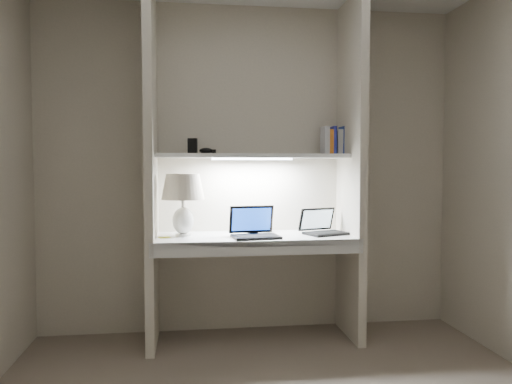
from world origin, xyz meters
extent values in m
cube|color=beige|center=(0.00, 1.50, 1.25)|extent=(3.20, 0.01, 2.50)
cube|color=beige|center=(-0.73, 1.23, 1.25)|extent=(0.06, 0.55, 2.50)
cube|color=beige|center=(0.73, 1.23, 1.25)|extent=(0.06, 0.55, 2.50)
cube|color=white|center=(0.00, 1.23, 0.75)|extent=(1.40, 0.55, 0.04)
cube|color=silver|center=(0.00, 0.96, 0.72)|extent=(1.46, 0.03, 0.10)
cube|color=silver|center=(0.00, 1.32, 1.35)|extent=(1.40, 0.36, 0.03)
cube|color=white|center=(0.00, 1.32, 1.33)|extent=(0.60, 0.04, 0.02)
cylinder|color=white|center=(-0.51, 1.25, 0.78)|extent=(0.11, 0.11, 0.02)
ellipsoid|color=white|center=(-0.51, 1.25, 0.88)|extent=(0.15, 0.15, 0.19)
cylinder|color=white|center=(-0.51, 1.25, 1.00)|extent=(0.02, 0.02, 0.08)
sphere|color=#FFD899|center=(-0.51, 1.25, 1.08)|extent=(0.05, 0.05, 0.05)
cube|color=black|center=(0.00, 1.09, 0.78)|extent=(0.35, 0.26, 0.02)
cube|color=black|center=(0.00, 1.09, 0.79)|extent=(0.29, 0.19, 0.00)
cube|color=black|center=(-0.02, 1.23, 0.89)|extent=(0.33, 0.10, 0.20)
cube|color=blue|center=(-0.02, 1.22, 0.89)|extent=(0.29, 0.08, 0.17)
cube|color=black|center=(0.54, 1.20, 0.78)|extent=(0.35, 0.29, 0.02)
cube|color=black|center=(0.54, 1.20, 0.79)|extent=(0.29, 0.22, 0.00)
cube|color=black|center=(0.49, 1.32, 0.87)|extent=(0.30, 0.16, 0.17)
cube|color=silver|center=(0.49, 1.31, 0.87)|extent=(0.26, 0.13, 0.14)
cube|color=silver|center=(0.09, 1.40, 0.85)|extent=(0.13, 0.11, 0.16)
ellipsoid|color=black|center=(0.00, 1.28, 0.79)|extent=(0.10, 0.08, 0.03)
torus|color=black|center=(0.04, 1.23, 0.78)|extent=(0.11, 0.11, 0.01)
cube|color=#CEDA2E|center=(-0.64, 1.20, 0.77)|extent=(0.10, 0.10, 0.00)
cube|color=white|center=(0.73, 1.37, 1.46)|extent=(0.03, 0.14, 0.19)
cube|color=navy|center=(0.71, 1.37, 1.47)|extent=(0.04, 0.14, 0.21)
cube|color=beige|center=(0.67, 1.37, 1.46)|extent=(0.04, 0.14, 0.19)
cube|color=#232998|center=(0.63, 1.37, 1.47)|extent=(0.02, 0.14, 0.21)
cube|color=orange|center=(0.60, 1.37, 1.46)|extent=(0.03, 0.14, 0.19)
cube|color=silver|center=(0.57, 1.37, 1.47)|extent=(0.04, 0.14, 0.21)
cube|color=black|center=(-0.44, 1.33, 1.42)|extent=(0.07, 0.06, 0.11)
ellipsoid|color=black|center=(-0.34, 1.40, 1.39)|extent=(0.12, 0.11, 0.05)
camera|label=1|loc=(-0.47, -2.35, 1.28)|focal=35.00mm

